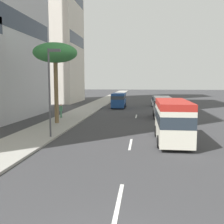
{
  "coord_description": "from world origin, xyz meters",
  "views": [
    {
      "loc": [
        -5.12,
        -0.83,
        4.36
      ],
      "look_at": [
        16.73,
        1.73,
        1.79
      ],
      "focal_mm": 42.77,
      "sensor_mm": 36.0,
      "label": 1
    }
  ],
  "objects_px": {
    "van_lead": "(119,100)",
    "car_third": "(157,101)",
    "minibus_fourth": "(173,119)",
    "pedestrian_mid_block": "(61,110)",
    "palm_tree": "(55,54)",
    "van_second": "(162,106)",
    "street_lamp": "(51,83)"
  },
  "relations": [
    {
      "from": "van_second",
      "to": "pedestrian_mid_block",
      "type": "xyz_separation_m",
      "value": [
        -2.39,
        11.68,
        -0.44
      ]
    },
    {
      "from": "car_third",
      "to": "palm_tree",
      "type": "distance_m",
      "value": 24.64
    },
    {
      "from": "car_third",
      "to": "pedestrian_mid_block",
      "type": "relative_size",
      "value": 2.64
    },
    {
      "from": "minibus_fourth",
      "to": "pedestrian_mid_block",
      "type": "height_order",
      "value": "minibus_fourth"
    },
    {
      "from": "car_third",
      "to": "street_lamp",
      "type": "distance_m",
      "value": 29.44
    },
    {
      "from": "van_second",
      "to": "palm_tree",
      "type": "relative_size",
      "value": 0.61
    },
    {
      "from": "car_third",
      "to": "palm_tree",
      "type": "bearing_deg",
      "value": 152.49
    },
    {
      "from": "minibus_fourth",
      "to": "pedestrian_mid_block",
      "type": "relative_size",
      "value": 4.19
    },
    {
      "from": "van_lead",
      "to": "minibus_fourth",
      "type": "relative_size",
      "value": 0.72
    },
    {
      "from": "minibus_fourth",
      "to": "street_lamp",
      "type": "bearing_deg",
      "value": 89.9
    },
    {
      "from": "van_lead",
      "to": "car_third",
      "type": "bearing_deg",
      "value": 123.96
    },
    {
      "from": "van_second",
      "to": "pedestrian_mid_block",
      "type": "distance_m",
      "value": 11.93
    },
    {
      "from": "minibus_fourth",
      "to": "palm_tree",
      "type": "relative_size",
      "value": 0.82
    },
    {
      "from": "palm_tree",
      "to": "street_lamp",
      "type": "bearing_deg",
      "value": -164.7
    },
    {
      "from": "minibus_fourth",
      "to": "van_lead",
      "type": "bearing_deg",
      "value": 14.36
    },
    {
      "from": "palm_tree",
      "to": "street_lamp",
      "type": "height_order",
      "value": "palm_tree"
    },
    {
      "from": "car_third",
      "to": "pedestrian_mid_block",
      "type": "xyz_separation_m",
      "value": [
        -17.24,
        11.81,
        0.18
      ]
    },
    {
      "from": "van_lead",
      "to": "minibus_fourth",
      "type": "xyz_separation_m",
      "value": [
        -23.52,
        -6.02,
        0.26
      ]
    },
    {
      "from": "van_lead",
      "to": "van_second",
      "type": "distance_m",
      "value": 12.27
    },
    {
      "from": "pedestrian_mid_block",
      "to": "palm_tree",
      "type": "relative_size",
      "value": 0.19
    },
    {
      "from": "van_second",
      "to": "van_lead",
      "type": "bearing_deg",
      "value": 30.19
    },
    {
      "from": "van_lead",
      "to": "pedestrian_mid_block",
      "type": "relative_size",
      "value": 3.03
    },
    {
      "from": "pedestrian_mid_block",
      "to": "van_lead",
      "type": "bearing_deg",
      "value": -120.44
    },
    {
      "from": "van_second",
      "to": "palm_tree",
      "type": "height_order",
      "value": "palm_tree"
    },
    {
      "from": "van_second",
      "to": "street_lamp",
      "type": "relative_size",
      "value": 0.73
    },
    {
      "from": "van_lead",
      "to": "van_second",
      "type": "relative_size",
      "value": 0.97
    },
    {
      "from": "van_second",
      "to": "palm_tree",
      "type": "distance_m",
      "value": 13.76
    },
    {
      "from": "van_lead",
      "to": "car_third",
      "type": "xyz_separation_m",
      "value": [
        4.25,
        -6.3,
        -0.56
      ]
    },
    {
      "from": "car_third",
      "to": "minibus_fourth",
      "type": "xyz_separation_m",
      "value": [
        -27.77,
        0.28,
        0.82
      ]
    },
    {
      "from": "minibus_fourth",
      "to": "palm_tree",
      "type": "distance_m",
      "value": 13.7
    },
    {
      "from": "street_lamp",
      "to": "van_second",
      "type": "bearing_deg",
      "value": -35.15
    },
    {
      "from": "van_second",
      "to": "street_lamp",
      "type": "distance_m",
      "value": 16.02
    }
  ]
}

